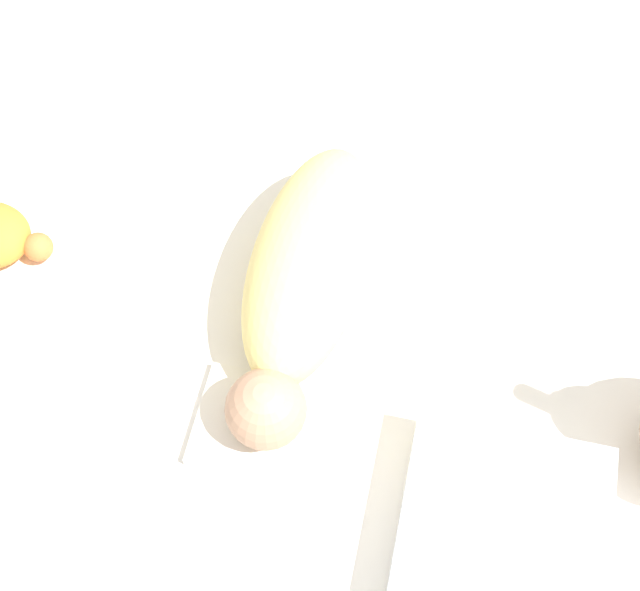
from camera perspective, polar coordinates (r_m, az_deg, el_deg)
ground_plane at (r=1.57m, az=0.57°, el=-4.62°), size 12.00×12.00×0.00m
bed_mattress at (r=1.50m, az=0.59°, el=-3.52°), size 1.46×1.09×0.14m
burp_cloth at (r=1.37m, az=-4.00°, el=-8.25°), size 0.19×0.16×0.02m
swaddled_baby at (r=1.39m, az=-0.92°, el=1.24°), size 0.20×0.54×0.18m
pillow at (r=1.30m, az=11.32°, el=-16.54°), size 0.29×0.38×0.08m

